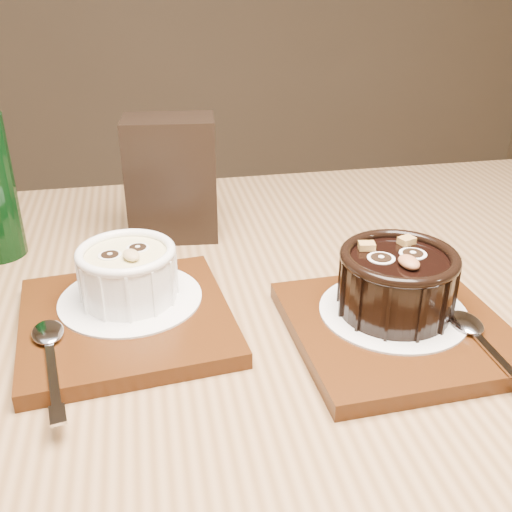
{
  "coord_description": "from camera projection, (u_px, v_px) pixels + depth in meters",
  "views": [
    {
      "loc": [
        0.08,
        -0.31,
        1.05
      ],
      "look_at": [
        0.16,
        0.14,
        0.81
      ],
      "focal_mm": 42.0,
      "sensor_mm": 36.0,
      "label": 1
    }
  ],
  "objects": [
    {
      "name": "table",
      "position": [
        243.0,
        409.0,
        0.57
      ],
      "size": [
        1.2,
        0.8,
        0.75
      ],
      "rotation": [
        0.0,
        0.0,
        0.0
      ],
      "color": "brown",
      "rests_on": "ground"
    },
    {
      "name": "doily_left",
      "position": [
        131.0,
        298.0,
        0.55
      ],
      "size": [
        0.13,
        0.13,
        0.0
      ],
      "primitive_type": "cylinder",
      "color": "white",
      "rests_on": "tray_left"
    },
    {
      "name": "spoon_left",
      "position": [
        51.0,
        356.0,
        0.46
      ],
      "size": [
        0.05,
        0.14,
        0.01
      ],
      "primitive_type": null,
      "rotation": [
        0.0,
        0.0,
        0.17
      ],
      "color": "silver",
      "rests_on": "tray_left"
    },
    {
      "name": "ramekin_white",
      "position": [
        128.0,
        271.0,
        0.54
      ],
      "size": [
        0.09,
        0.09,
        0.05
      ],
      "rotation": [
        0.0,
        0.0,
        0.39
      ],
      "color": "white",
      "rests_on": "doily_left"
    },
    {
      "name": "ramekin_dark",
      "position": [
        397.0,
        279.0,
        0.51
      ],
      "size": [
        0.1,
        0.1,
        0.06
      ],
      "rotation": [
        0.0,
        0.0,
        0.09
      ],
      "color": "black",
      "rests_on": "doily_right"
    },
    {
      "name": "condiment_stand",
      "position": [
        172.0,
        179.0,
        0.68
      ],
      "size": [
        0.11,
        0.07,
        0.14
      ],
      "primitive_type": "cube",
      "rotation": [
        0.0,
        0.0,
        -0.1
      ],
      "color": "black",
      "rests_on": "table"
    },
    {
      "name": "doily_right",
      "position": [
        393.0,
        311.0,
        0.53
      ],
      "size": [
        0.13,
        0.13,
        0.0
      ],
      "primitive_type": "cylinder",
      "color": "white",
      "rests_on": "tray_right"
    },
    {
      "name": "tray_left",
      "position": [
        127.0,
        320.0,
        0.53
      ],
      "size": [
        0.2,
        0.2,
        0.01
      ],
      "primitive_type": "cube",
      "rotation": [
        0.0,
        0.0,
        0.1
      ],
      "color": "#43200B",
      "rests_on": "table"
    },
    {
      "name": "spoon_right",
      "position": [
        489.0,
        346.0,
        0.48
      ],
      "size": [
        0.03,
        0.13,
        0.01
      ],
      "primitive_type": null,
      "rotation": [
        0.0,
        0.0,
        0.01
      ],
      "color": "silver",
      "rests_on": "tray_right"
    },
    {
      "name": "tray_right",
      "position": [
        397.0,
        329.0,
        0.52
      ],
      "size": [
        0.19,
        0.19,
        0.01
      ],
      "primitive_type": "cube",
      "rotation": [
        0.0,
        0.0,
        0.04
      ],
      "color": "#43200B",
      "rests_on": "table"
    }
  ]
}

